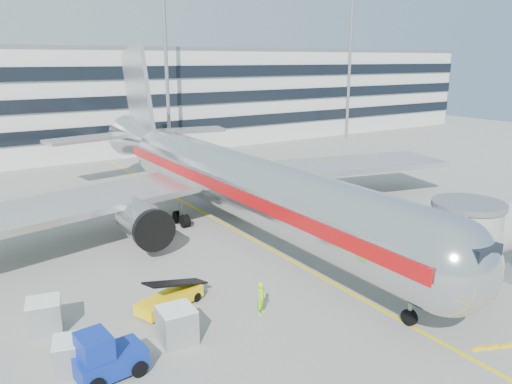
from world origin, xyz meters
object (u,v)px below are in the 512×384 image
cargo_container_front (72,356)px  main_jet (226,178)px  belt_loader (170,299)px  baggage_tug (105,358)px  cargo_container_left (177,325)px  cargo_container_right (44,316)px  ramp_worker (261,298)px

cargo_container_front → main_jet: bearing=41.2°
belt_loader → cargo_container_front: 6.98m
main_jet → baggage_tug: 21.78m
baggage_tug → cargo_container_left: bearing=14.2°
main_jet → cargo_container_front: main_jet is taller
cargo_container_left → cargo_container_right: 7.15m
belt_loader → cargo_container_right: size_ratio=2.21×
cargo_container_left → ramp_worker: bearing=0.1°
baggage_tug → ramp_worker: baggage_tug is taller
ramp_worker → baggage_tug: bearing=156.3°
belt_loader → main_jet: bearing=47.5°
belt_loader → baggage_tug: baggage_tug is taller
main_jet → belt_loader: main_jet is taller
cargo_container_left → ramp_worker: ramp_worker is taller
baggage_tug → cargo_container_left: (3.91, 0.99, -0.07)m
baggage_tug → cargo_container_right: (-1.51, 5.66, -0.10)m
belt_loader → baggage_tug: 6.72m
cargo_container_right → belt_loader: bearing=-10.4°
baggage_tug → cargo_container_right: baggage_tug is taller
main_jet → baggage_tug: size_ratio=15.93×
cargo_container_right → ramp_worker: size_ratio=1.03×
baggage_tug → cargo_container_right: bearing=104.9°
belt_loader → cargo_container_front: belt_loader is taller
belt_loader → ramp_worker: (4.02, -3.46, 0.38)m
baggage_tug → ramp_worker: 9.10m
belt_loader → ramp_worker: bearing=-40.7°
cargo_container_right → main_jet: bearing=30.5°
cargo_container_front → baggage_tug: bearing=-46.3°
belt_loader → cargo_container_left: 3.65m
main_jet → cargo_container_left: size_ratio=27.62×
baggage_tug → main_jet: bearing=45.6°
main_jet → cargo_container_left: main_jet is taller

